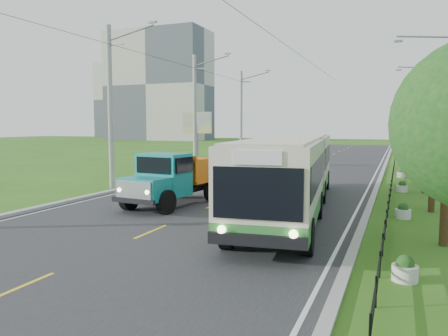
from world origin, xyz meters
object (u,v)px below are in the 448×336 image
Objects in this scene: dump_truck at (174,175)px; planter_far at (402,174)px; tree_fifth at (423,126)px; planter_mid at (402,187)px; pole_mid at (195,112)px; tree_third at (436,124)px; pole_far at (241,115)px; planter_front at (405,270)px; tree_fourth at (428,131)px; tree_back at (419,129)px; bus at (293,167)px; streetlight_far at (429,114)px; streetlight_mid at (444,108)px; planter_near at (403,212)px; billboard_left at (197,126)px; pole_near at (111,106)px.

planter_far is at bearing 64.60° from dump_truck.
planter_mid is (-1.26, -6.14, -3.57)m from tree_fifth.
tree_third is at bearing -35.36° from pole_mid.
planter_front is (16.86, -35.00, -4.81)m from pole_far.
tree_fourth is at bearing -80.92° from planter_far.
bus is at bearing -106.65° from tree_back.
tree_third is at bearing -77.90° from planter_mid.
tree_back is 0.86× the size of dump_truck.
pole_mid is at bearing 126.25° from planter_front.
tree_third reaches higher than tree_fifth.
streetlight_mid is at bearing -90.00° from streetlight_far.
planter_far is (0.00, 16.00, 0.00)m from planter_near.
streetlight_far reaches higher than dump_truck.
pole_mid is 1.82× the size of tree_back.
pole_near is at bearing -85.28° from billboard_left.
planter_mid is at bearing 90.00° from planter_front.
tree_fourth is 0.60× the size of streetlight_mid.
tree_third reaches higher than planter_front.
pole_mid is 17.38m from dump_truck.
planter_mid and planter_far have the same top height.
streetlight_mid reaches higher than planter_near.
pole_mid reaches higher than tree_fourth.
pole_near is 8.26m from dump_truck.
billboard_left reaches higher than planter_far.
streetlight_far is at bearing 71.20° from planter_far.
planter_front and planter_far have the same top height.
tree_third is at bearing -90.00° from tree_fifth.
planter_near is at bearing -120.41° from tree_third.
tree_fifth is 4.21m from planter_far.
dump_truck is (6.41, -3.75, -3.63)m from pole_near.
dump_truck is (6.41, -27.75, -3.63)m from pole_far.
tree_back is at bearing 66.76° from bus.
planter_mid is (-1.26, -0.14, -3.30)m from tree_fourth.
billboard_left reaches higher than bus.
planter_front is (-1.26, -10.14, -3.70)m from tree_third.
pole_near is 26.80m from streetlight_far.
tree_back reaches higher than planter_near.
billboard_left is at bearing -168.77° from streetlight_far.
billboard_left is (-1.24, 3.00, -1.23)m from pole_mid.
streetlight_mid reaches higher than tree_fifth.
pole_near is 14.93× the size of planter_mid.
tree_fourth is 3.53m from planter_mid.
tree_fifth is 7.21m from planter_mid.
pole_near is 0.58× the size of bus.
streetlight_far reaches higher than billboard_left.
streetlight_mid is at bearing 42.84° from bus.
pole_mid is at bearing 159.68° from streetlight_mid.
billboard_left is (-20.14, -4.00, -1.04)m from streetlight_far.
planter_front is (-2.04, -16.00, -4.62)m from streetlight_mid.
bus is (-4.75, 8.07, 1.71)m from planter_front.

